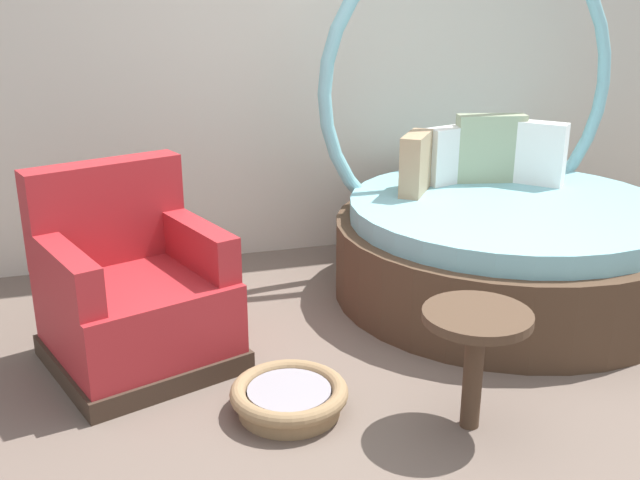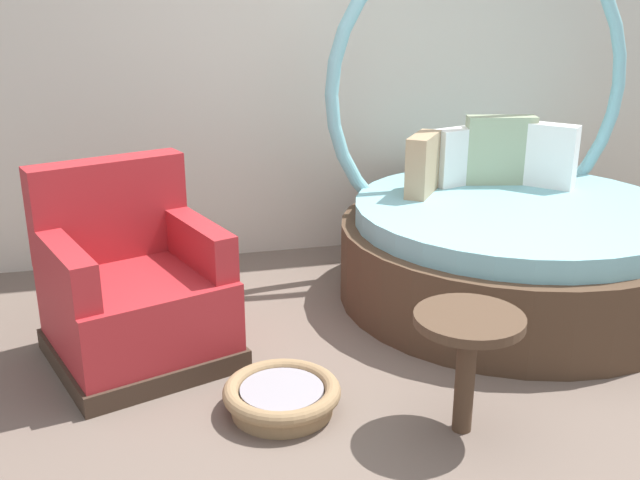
# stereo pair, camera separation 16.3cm
# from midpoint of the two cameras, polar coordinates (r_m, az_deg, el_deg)

# --- Properties ---
(ground_plane) EXTENTS (8.00, 8.00, 0.02)m
(ground_plane) POSITION_cam_midpoint_polar(r_m,az_deg,el_deg) (3.43, 5.21, -11.88)
(ground_plane) COLOR #66564C
(back_wall) EXTENTS (8.00, 0.12, 3.14)m
(back_wall) POSITION_cam_midpoint_polar(r_m,az_deg,el_deg) (4.92, -3.41, 17.01)
(back_wall) COLOR beige
(back_wall) RESTS_ON ground_plane
(round_daybed) EXTENTS (1.98, 1.98, 2.12)m
(round_daybed) POSITION_cam_midpoint_polar(r_m,az_deg,el_deg) (4.48, 12.64, 1.04)
(round_daybed) COLOR #473323
(round_daybed) RESTS_ON ground_plane
(red_armchair) EXTENTS (1.02, 1.02, 0.94)m
(red_armchair) POSITION_cam_midpoint_polar(r_m,az_deg,el_deg) (3.70, -15.39, -4.19)
(red_armchair) COLOR #38281E
(red_armchair) RESTS_ON ground_plane
(pet_basket) EXTENTS (0.51, 0.51, 0.13)m
(pet_basket) POSITION_cam_midpoint_polar(r_m,az_deg,el_deg) (3.26, -3.84, -11.91)
(pet_basket) COLOR #8E704C
(pet_basket) RESTS_ON ground_plane
(side_table) EXTENTS (0.44, 0.44, 0.52)m
(side_table) POSITION_cam_midpoint_polar(r_m,az_deg,el_deg) (3.04, 10.36, -7.07)
(side_table) COLOR #473323
(side_table) RESTS_ON ground_plane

